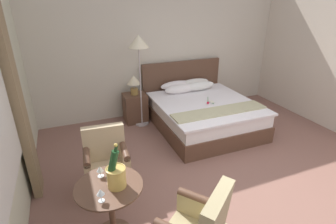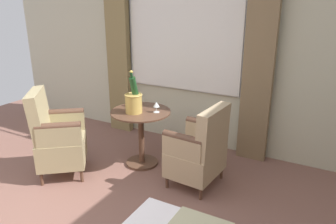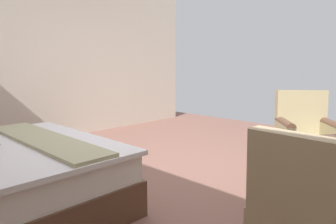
# 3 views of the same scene
# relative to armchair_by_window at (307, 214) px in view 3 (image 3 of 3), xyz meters

# --- Properties ---
(ground_plane) EXTENTS (7.57, 7.57, 0.00)m
(ground_plane) POSITION_rel_armchair_by_window_xyz_m (1.75, -0.70, -0.42)
(ground_plane) COLOR brown
(wall_far_side) EXTENTS (0.12, 6.19, 3.16)m
(wall_far_side) POSITION_rel_armchair_by_window_xyz_m (4.58, -0.70, 1.16)
(wall_far_side) COLOR beige
(wall_far_side) RESTS_ON ground
(armchair_by_window) EXTENTS (0.62, 0.55, 0.92)m
(armchair_by_window) POSITION_rel_armchair_by_window_xyz_m (0.00, 0.00, 0.00)
(armchair_by_window) COLOR brown
(armchair_by_window) RESTS_ON ground
(armchair_facing_bed) EXTENTS (0.77, 0.77, 1.02)m
(armchair_facing_bed) POSITION_rel_armchair_by_window_xyz_m (0.57, -1.52, 0.04)
(armchair_facing_bed) COLOR brown
(armchair_facing_bed) RESTS_ON ground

